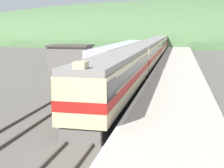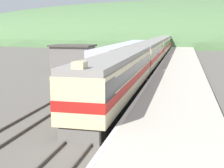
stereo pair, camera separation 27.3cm
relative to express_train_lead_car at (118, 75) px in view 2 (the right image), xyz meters
name	(u,v)px [view 2 (the right image)]	position (x,y,z in m)	size (l,w,h in m)	color
track_main	(159,57)	(0.00, 41.29, -2.07)	(1.52, 180.00, 0.16)	#4C443D
track_siding	(138,56)	(-4.41, 41.29, -2.07)	(1.52, 180.00, 0.16)	#4C443D
platform	(180,67)	(4.68, 21.29, -1.70)	(5.73, 140.00, 0.91)	#BCB5A5
distant_hills	(172,42)	(0.00, 114.57, -2.15)	(230.05, 103.52, 34.96)	#517547
station_shed	(73,57)	(-10.77, 18.68, -0.33)	(6.17, 4.50, 3.59)	slate
express_train_lead_car	(118,75)	(0.00, 0.00, 0.00)	(2.96, 20.79, 4.29)	black
carriage_second	(149,54)	(0.00, 21.92, -0.01)	(2.95, 20.83, 3.93)	black
carriage_third	(160,46)	(0.00, 43.62, -0.01)	(2.95, 20.83, 3.93)	black
carriage_fourth	(166,42)	(0.00, 65.33, -0.01)	(2.95, 20.83, 3.93)	black
carriage_fifth	(170,39)	(0.00, 87.04, -0.01)	(2.95, 20.83, 3.93)	black
siding_train	(125,54)	(-4.41, 26.24, -0.36)	(2.90, 34.55, 3.48)	black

